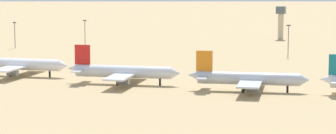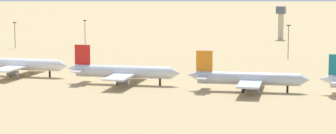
{
  "view_description": "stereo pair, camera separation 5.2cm",
  "coord_description": "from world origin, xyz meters",
  "px_view_note": "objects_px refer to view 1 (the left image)",
  "views": [
    {
      "loc": [
        95.79,
        -238.05,
        38.11
      ],
      "look_at": [
        16.31,
        1.68,
        6.0
      ],
      "focal_mm": 79.3,
      "sensor_mm": 36.0,
      "label": 1
    },
    {
      "loc": [
        95.84,
        -238.03,
        38.11
      ],
      "look_at": [
        16.31,
        1.68,
        6.0
      ],
      "focal_mm": 79.3,
      "sensor_mm": 36.0,
      "label": 2
    }
  ],
  "objects_px": {
    "control_tower": "(281,19)",
    "light_pole_east": "(85,30)",
    "light_pole_west": "(15,33)",
    "parked_jet_red_2": "(122,72)",
    "light_pole_mid": "(288,38)",
    "parked_jet_orange_3": "(247,79)",
    "parked_jet_teal_1": "(16,64)"
  },
  "relations": [
    {
      "from": "control_tower",
      "to": "light_pole_east",
      "type": "relative_size",
      "value": 1.42
    },
    {
      "from": "light_pole_east",
      "to": "light_pole_west",
      "type": "bearing_deg",
      "value": -136.23
    },
    {
      "from": "parked_jet_red_2",
      "to": "light_pole_mid",
      "type": "distance_m",
      "value": 109.12
    },
    {
      "from": "light_pole_east",
      "to": "control_tower",
      "type": "bearing_deg",
      "value": 36.22
    },
    {
      "from": "parked_jet_red_2",
      "to": "light_pole_mid",
      "type": "bearing_deg",
      "value": 62.1
    },
    {
      "from": "parked_jet_orange_3",
      "to": "control_tower",
      "type": "relative_size",
      "value": 2.09
    },
    {
      "from": "parked_jet_red_2",
      "to": "parked_jet_orange_3",
      "type": "xyz_separation_m",
      "value": [
        44.11,
        -2.01,
        -0.11
      ]
    },
    {
      "from": "parked_jet_teal_1",
      "to": "light_pole_mid",
      "type": "distance_m",
      "value": 127.63
    },
    {
      "from": "parked_jet_teal_1",
      "to": "control_tower",
      "type": "xyz_separation_m",
      "value": [
        66.81,
        185.22,
        6.97
      ]
    },
    {
      "from": "parked_jet_orange_3",
      "to": "light_pole_mid",
      "type": "relative_size",
      "value": 2.68
    },
    {
      "from": "light_pole_west",
      "to": "light_pole_east",
      "type": "relative_size",
      "value": 1.0
    },
    {
      "from": "light_pole_mid",
      "to": "light_pole_east",
      "type": "distance_m",
      "value": 114.17
    },
    {
      "from": "parked_jet_orange_3",
      "to": "light_pole_east",
      "type": "relative_size",
      "value": 2.97
    },
    {
      "from": "control_tower",
      "to": "parked_jet_red_2",
      "type": "bearing_deg",
      "value": -96.39
    },
    {
      "from": "parked_jet_teal_1",
      "to": "parked_jet_red_2",
      "type": "xyz_separation_m",
      "value": [
        45.28,
        -6.89,
        -0.06
      ]
    },
    {
      "from": "parked_jet_orange_3",
      "to": "parked_jet_teal_1",
      "type": "bearing_deg",
      "value": 166.71
    },
    {
      "from": "parked_jet_teal_1",
      "to": "light_pole_west",
      "type": "bearing_deg",
      "value": 116.81
    },
    {
      "from": "parked_jet_orange_3",
      "to": "light_pole_east",
      "type": "distance_m",
      "value": 170.98
    },
    {
      "from": "parked_jet_orange_3",
      "to": "control_tower",
      "type": "distance_m",
      "value": 195.56
    },
    {
      "from": "parked_jet_teal_1",
      "to": "light_pole_mid",
      "type": "xyz_separation_m",
      "value": [
        85.91,
        94.3,
        4.1
      ]
    },
    {
      "from": "control_tower",
      "to": "light_pole_west",
      "type": "height_order",
      "value": "control_tower"
    },
    {
      "from": "parked_jet_teal_1",
      "to": "parked_jet_red_2",
      "type": "height_order",
      "value": "parked_jet_teal_1"
    },
    {
      "from": "parked_jet_teal_1",
      "to": "parked_jet_red_2",
      "type": "relative_size",
      "value": 1.01
    },
    {
      "from": "control_tower",
      "to": "light_pole_west",
      "type": "distance_m",
      "value": 152.34
    },
    {
      "from": "parked_jet_orange_3",
      "to": "light_pole_east",
      "type": "bearing_deg",
      "value": 124.82
    },
    {
      "from": "parked_jet_teal_1",
      "to": "parked_jet_orange_3",
      "type": "height_order",
      "value": "parked_jet_teal_1"
    },
    {
      "from": "parked_jet_orange_3",
      "to": "light_pole_mid",
      "type": "bearing_deg",
      "value": 84.34
    },
    {
      "from": "parked_jet_teal_1",
      "to": "light_pole_west",
      "type": "height_order",
      "value": "parked_jet_teal_1"
    },
    {
      "from": "light_pole_west",
      "to": "light_pole_mid",
      "type": "xyz_separation_m",
      "value": [
        138.98,
        3.02,
        0.76
      ]
    },
    {
      "from": "parked_jet_teal_1",
      "to": "light_pole_mid",
      "type": "bearing_deg",
      "value": 44.31
    },
    {
      "from": "light_pole_west",
      "to": "light_pole_mid",
      "type": "height_order",
      "value": "light_pole_mid"
    },
    {
      "from": "parked_jet_red_2",
      "to": "control_tower",
      "type": "xyz_separation_m",
      "value": [
        21.53,
        192.11,
        7.03
      ]
    }
  ]
}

